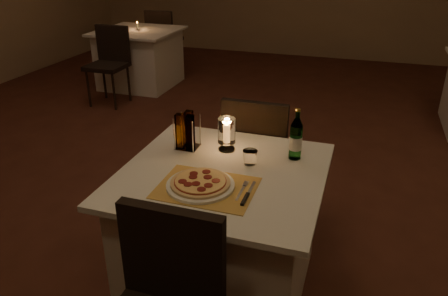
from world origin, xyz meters
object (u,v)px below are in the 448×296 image
(pizza, at_px, (200,182))
(tumbler, at_px, (250,157))
(plate, at_px, (200,185))
(hurricane_candle, at_px, (227,132))
(water_bottle, at_px, (296,139))
(chair_far, at_px, (257,148))
(main_table, at_px, (223,231))
(neighbor_table_left, at_px, (140,58))

(pizza, relative_size, tumbler, 3.66)
(tumbler, bearing_deg, plate, -117.78)
(pizza, distance_m, hurricane_candle, 0.43)
(water_bottle, bearing_deg, chair_far, 124.61)
(chair_far, xyz_separation_m, water_bottle, (0.31, -0.46, 0.30))
(tumbler, distance_m, water_bottle, 0.26)
(main_table, relative_size, plate, 3.12)
(neighbor_table_left, bearing_deg, plate, -57.65)
(plate, xyz_separation_m, neighbor_table_left, (-2.21, 3.49, -0.38))
(plate, xyz_separation_m, hurricane_candle, (-0.01, 0.42, 0.10))
(main_table, relative_size, chair_far, 1.11)
(chair_far, distance_m, plate, 0.92)
(plate, xyz_separation_m, tumbler, (0.16, 0.30, 0.03))
(chair_far, xyz_separation_m, pizza, (-0.05, -0.89, 0.22))
(pizza, bearing_deg, water_bottle, 50.27)
(tumbler, bearing_deg, neighbor_table_left, 126.58)
(main_table, bearing_deg, chair_far, 90.00)
(pizza, xyz_separation_m, neighbor_table_left, (-2.21, 3.49, -0.39))
(water_bottle, xyz_separation_m, hurricane_candle, (-0.37, -0.02, -0.00))
(plate, relative_size, tumbler, 4.18)
(main_table, distance_m, pizza, 0.44)
(pizza, bearing_deg, chair_far, 86.79)
(plate, distance_m, neighbor_table_left, 4.15)
(pizza, distance_m, tumbler, 0.34)
(chair_far, height_order, hurricane_candle, hurricane_candle)
(tumbler, xyz_separation_m, neighbor_table_left, (-2.37, 3.19, -0.40))
(hurricane_candle, xyz_separation_m, neighbor_table_left, (-2.21, 3.07, -0.47))
(chair_far, bearing_deg, pizza, -93.21)
(neighbor_table_left, bearing_deg, chair_far, -48.96)
(hurricane_candle, relative_size, neighbor_table_left, 0.19)
(water_bottle, relative_size, hurricane_candle, 1.49)
(main_table, bearing_deg, pizza, -105.55)
(plate, height_order, hurricane_candle, hurricane_candle)
(pizza, bearing_deg, hurricane_candle, 91.09)
(hurricane_candle, bearing_deg, tumbler, -36.83)
(main_table, xyz_separation_m, tumbler, (0.11, 0.12, 0.40))
(main_table, xyz_separation_m, chair_far, (0.00, 0.71, 0.18))
(hurricane_candle, distance_m, neighbor_table_left, 3.81)
(tumbler, height_order, neighbor_table_left, tumbler)
(hurricane_candle, height_order, neighbor_table_left, hurricane_candle)
(chair_far, distance_m, tumbler, 0.65)
(pizza, distance_m, neighbor_table_left, 4.15)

